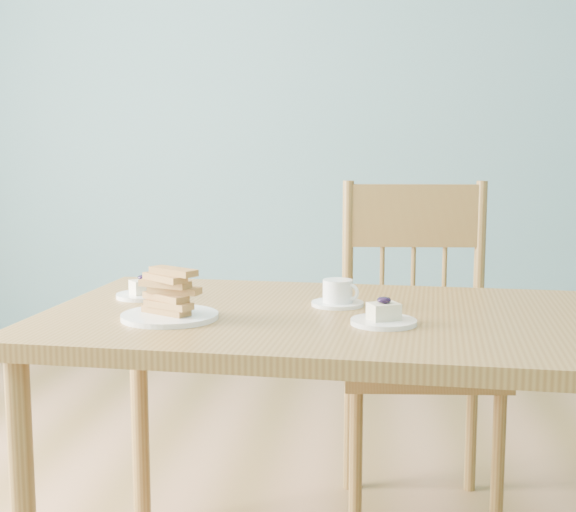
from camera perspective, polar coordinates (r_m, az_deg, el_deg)
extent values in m
cube|color=#658F97|center=(4.16, 3.29, 11.13)|extent=(5.00, 0.01, 2.70)
cube|color=olive|center=(1.84, 4.03, -4.70)|extent=(1.44, 0.89, 0.04)
cylinder|color=olive|center=(2.40, -10.50, -10.91)|extent=(0.05, 0.05, 0.70)
cube|color=olive|center=(2.43, 9.35, -7.64)|extent=(0.49, 0.47, 0.04)
cylinder|color=olive|center=(2.32, 4.83, -14.79)|extent=(0.04, 0.04, 0.45)
cylinder|color=olive|center=(2.38, 14.69, -14.49)|extent=(0.04, 0.04, 0.45)
cylinder|color=olive|center=(2.67, 4.40, -11.70)|extent=(0.04, 0.04, 0.45)
cylinder|color=olive|center=(2.72, 12.91, -11.53)|extent=(0.04, 0.04, 0.45)
cylinder|color=olive|center=(2.55, 4.27, -0.42)|extent=(0.04, 0.04, 0.51)
cylinder|color=olive|center=(2.60, 13.47, -0.45)|extent=(0.04, 0.04, 0.51)
cube|color=olive|center=(2.55, 8.99, 2.85)|extent=(0.40, 0.06, 0.20)
cylinder|color=olive|center=(2.57, 6.68, -2.72)|extent=(0.02, 0.02, 0.31)
cylinder|color=olive|center=(2.59, 8.86, -2.72)|extent=(0.02, 0.02, 0.31)
cylinder|color=olive|center=(2.60, 11.02, -2.71)|extent=(0.02, 0.02, 0.31)
cylinder|color=white|center=(1.74, 6.82, -4.67)|extent=(0.14, 0.14, 0.01)
cube|color=beige|center=(1.73, 6.83, -3.92)|extent=(0.08, 0.07, 0.04)
ellipsoid|color=black|center=(1.73, 6.84, -3.13)|extent=(0.03, 0.03, 0.01)
sphere|color=black|center=(1.73, 7.13, -3.13)|extent=(0.01, 0.01, 0.01)
sphere|color=black|center=(1.73, 6.60, -3.10)|extent=(0.01, 0.01, 0.01)
sphere|color=black|center=(1.72, 6.93, -3.20)|extent=(0.01, 0.01, 0.01)
cylinder|color=white|center=(2.05, -10.22, -2.78)|extent=(0.14, 0.14, 0.01)
cube|color=beige|center=(2.05, -10.24, -2.16)|extent=(0.08, 0.07, 0.03)
ellipsoid|color=black|center=(2.05, -10.25, -1.51)|extent=(0.03, 0.03, 0.01)
sphere|color=black|center=(2.05, -10.00, -1.51)|extent=(0.01, 0.01, 0.01)
sphere|color=black|center=(2.05, -10.39, -1.49)|extent=(0.01, 0.01, 0.01)
sphere|color=black|center=(2.04, -10.25, -1.56)|extent=(0.01, 0.01, 0.01)
cylinder|color=white|center=(1.93, 3.54, -3.40)|extent=(0.13, 0.13, 0.01)
cylinder|color=white|center=(1.92, 3.55, -2.48)|extent=(0.09, 0.09, 0.05)
cylinder|color=#976C43|center=(1.92, 3.56, -1.85)|extent=(0.06, 0.06, 0.00)
torus|color=white|center=(1.90, 4.51, -2.58)|extent=(0.04, 0.03, 0.04)
cylinder|color=white|center=(1.80, -8.41, -4.25)|extent=(0.22, 0.22, 0.01)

